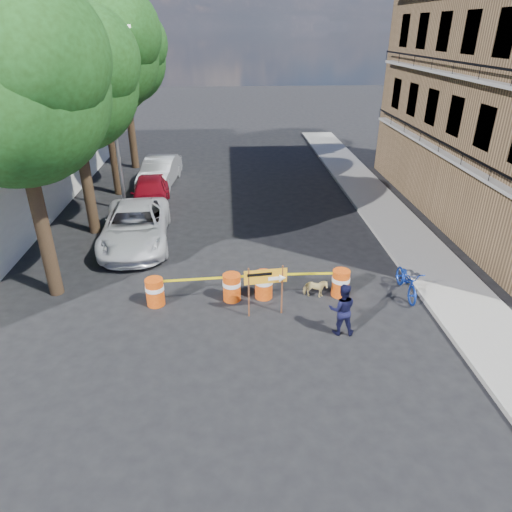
{
  "coord_description": "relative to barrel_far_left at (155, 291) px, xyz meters",
  "views": [
    {
      "loc": [
        -1.07,
        -11.24,
        7.83
      ],
      "look_at": [
        -0.26,
        1.69,
        1.3
      ],
      "focal_mm": 32.0,
      "sensor_mm": 36.0,
      "label": 1
    }
  ],
  "objects": [
    {
      "name": "suv_white",
      "position": [
        -1.35,
        4.6,
        0.29
      ],
      "size": [
        2.97,
        5.67,
        1.52
      ],
      "primitive_type": "imported",
      "rotation": [
        0.0,
        0.0,
        0.08
      ],
      "color": "silver",
      "rests_on": "ground"
    },
    {
      "name": "tree_far",
      "position": [
        -3.29,
        15.91,
        5.74
      ],
      "size": [
        5.04,
        4.8,
        8.84
      ],
      "color": "#332316",
      "rests_on": "ground"
    },
    {
      "name": "streetlamp",
      "position": [
        -2.49,
        8.41,
        3.9
      ],
      "size": [
        1.25,
        0.18,
        8.0
      ],
      "color": "gray",
      "rests_on": "ground"
    },
    {
      "name": "pedestrian",
      "position": [
        5.44,
        -1.82,
        0.31
      ],
      "size": [
        0.82,
        0.67,
        1.57
      ],
      "primitive_type": "imported",
      "rotation": [
        0.0,
        0.0,
        3.03
      ],
      "color": "black",
      "rests_on": "ground"
    },
    {
      "name": "dog",
      "position": [
        5.06,
        0.11,
        -0.15
      ],
      "size": [
        0.82,
        0.48,
        0.65
      ],
      "primitive_type": "imported",
      "rotation": [
        0.0,
        0.0,
        1.39
      ],
      "color": "#E8D185",
      "rests_on": "ground"
    },
    {
      "name": "tree_mid_b",
      "position": [
        -3.28,
        10.92,
        6.24
      ],
      "size": [
        5.67,
        5.4,
        9.62
      ],
      "color": "#332316",
      "rests_on": "ground"
    },
    {
      "name": "detour_sign",
      "position": [
        3.53,
        -0.77,
        0.72
      ],
      "size": [
        1.27,
        0.26,
        1.64
      ],
      "rotation": [
        0.0,
        0.0,
        0.11
      ],
      "color": "#592D19",
      "rests_on": "ground"
    },
    {
      "name": "ground",
      "position": [
        3.45,
        -1.09,
        -0.47
      ],
      "size": [
        120.0,
        120.0,
        0.0
      ],
      "primitive_type": "plane",
      "color": "black",
      "rests_on": "ground"
    },
    {
      "name": "sedan_silver",
      "position": [
        -1.35,
        12.34,
        0.28
      ],
      "size": [
        2.08,
        4.69,
        1.5
      ],
      "primitive_type": "imported",
      "rotation": [
        0.0,
        0.0,
        -0.11
      ],
      "color": "silver",
      "rests_on": "ground"
    },
    {
      "name": "sidewalk_east",
      "position": [
        9.65,
        4.91,
        -0.4
      ],
      "size": [
        2.4,
        40.0,
        0.15
      ],
      "primitive_type": "cube",
      "color": "gray",
      "rests_on": "ground"
    },
    {
      "name": "tree_near",
      "position": [
        -3.29,
        0.92,
        5.89
      ],
      "size": [
        5.46,
        5.2,
        9.15
      ],
      "color": "#332316",
      "rests_on": "ground"
    },
    {
      "name": "barrel_far_left",
      "position": [
        0.0,
        0.0,
        0.0
      ],
      "size": [
        0.58,
        0.58,
        0.9
      ],
      "color": "#C93C0B",
      "rests_on": "ground"
    },
    {
      "name": "bicycle",
      "position": [
        8.04,
        0.11,
        0.49
      ],
      "size": [
        0.71,
        1.04,
        1.92
      ],
      "primitive_type": "imported",
      "rotation": [
        0.0,
        0.0,
        -0.04
      ],
      "color": "#13329D",
      "rests_on": "ground"
    },
    {
      "name": "barrel_mid_left",
      "position": [
        2.39,
        0.14,
        0.0
      ],
      "size": [
        0.58,
        0.58,
        0.9
      ],
      "color": "#C93C0B",
      "rests_on": "ground"
    },
    {
      "name": "barrel_mid_right",
      "position": [
        3.41,
        0.22,
        0.0
      ],
      "size": [
        0.58,
        0.58,
        0.9
      ],
      "color": "#C93C0B",
      "rests_on": "ground"
    },
    {
      "name": "barrel_far_right",
      "position": [
        5.89,
        0.18,
        0.0
      ],
      "size": [
        0.58,
        0.58,
        0.9
      ],
      "color": "#C93C0B",
      "rests_on": "ground"
    },
    {
      "name": "tree_mid_a",
      "position": [
        -3.29,
        5.92,
        5.53
      ],
      "size": [
        5.25,
        5.0,
        8.68
      ],
      "color": "#332316",
      "rests_on": "ground"
    },
    {
      "name": "sedan_red",
      "position": [
        -1.35,
        8.7,
        0.27
      ],
      "size": [
        2.19,
        4.49,
        1.47
      ],
      "primitive_type": "imported",
      "rotation": [
        0.0,
        0.0,
        0.11
      ],
      "color": "maroon",
      "rests_on": "ground"
    }
  ]
}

